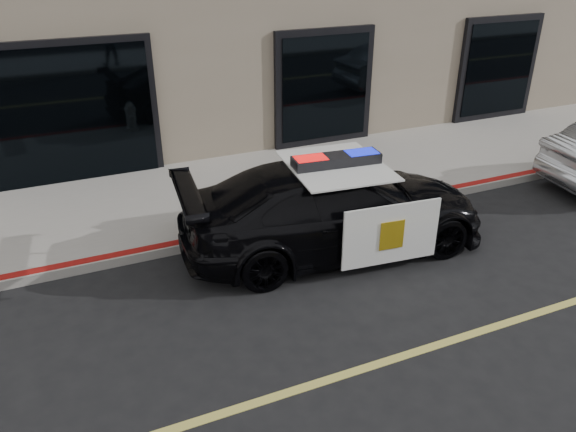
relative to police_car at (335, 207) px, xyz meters
name	(u,v)px	position (x,y,z in m)	size (l,w,h in m)	color
ground	(237,409)	(-2.57, -2.69, -0.72)	(120.00, 120.00, 0.00)	black
sidewalk_n	(145,207)	(-2.57, 2.56, -0.64)	(60.00, 3.50, 0.15)	gray
police_car	(335,207)	(0.00, 0.00, 0.00)	(2.93, 5.27, 1.60)	black
fire_hydrant	(189,209)	(-2.03, 1.32, -0.23)	(0.32, 0.45, 0.71)	white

